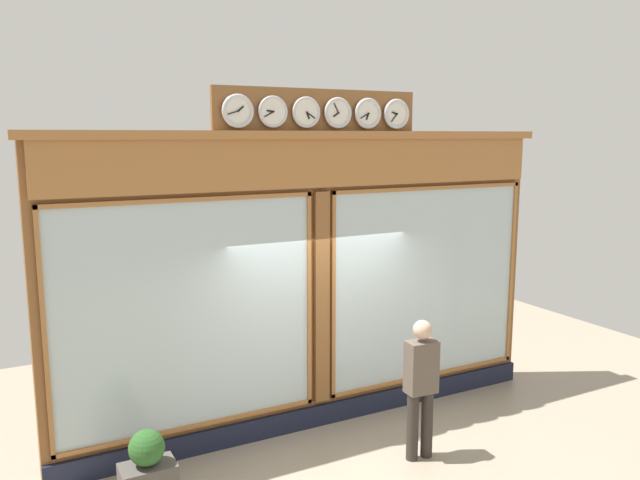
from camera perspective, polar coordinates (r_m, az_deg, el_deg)
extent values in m
cube|color=brown|center=(8.23, -0.49, -4.03)|extent=(6.78, 0.30, 3.74)
cube|color=#191E33|center=(8.66, 0.06, -15.47)|extent=(6.78, 0.08, 0.28)
cube|color=#A56936|center=(7.84, 0.14, 6.93)|extent=(6.64, 0.08, 0.59)
cube|color=#A56936|center=(7.85, 0.07, 9.46)|extent=(6.91, 0.20, 0.10)
cube|color=silver|center=(9.03, 9.76, -3.90)|extent=(3.04, 0.02, 2.65)
cube|color=#A56936|center=(8.80, 10.08, 4.64)|extent=(3.14, 0.04, 0.05)
cube|color=#A56936|center=(9.42, 9.60, -11.94)|extent=(3.14, 0.04, 0.05)
cube|color=#A56936|center=(10.02, 16.86, -2.86)|extent=(0.05, 0.04, 2.75)
cube|color=#A56936|center=(8.19, 1.20, -5.16)|extent=(0.05, 0.04, 2.75)
cube|color=silver|center=(7.50, -11.72, -6.73)|extent=(3.04, 0.02, 2.65)
cube|color=#A56936|center=(7.23, -12.03, 3.56)|extent=(3.14, 0.04, 0.05)
cube|color=#A56936|center=(7.96, -11.34, -16.13)|extent=(3.14, 0.04, 0.05)
cube|color=#A56936|center=(7.23, -23.60, -7.94)|extent=(0.05, 0.04, 2.75)
cube|color=#A56936|center=(8.03, -0.99, -5.45)|extent=(0.05, 0.04, 2.75)
cube|color=brown|center=(8.11, 0.10, -5.30)|extent=(0.20, 0.10, 2.75)
cube|color=brown|center=(7.89, -0.07, 11.40)|extent=(2.75, 0.06, 0.57)
cylinder|color=white|center=(8.39, 6.91, 11.22)|extent=(0.31, 0.02, 0.31)
torus|color=silver|center=(8.38, 6.93, 11.22)|extent=(0.39, 0.05, 0.39)
cube|color=black|center=(8.35, 6.74, 11.30)|extent=(0.09, 0.01, 0.04)
cube|color=black|center=(8.35, 6.72, 10.89)|extent=(0.09, 0.01, 0.11)
sphere|color=black|center=(8.37, 6.98, 11.22)|extent=(0.02, 0.02, 0.02)
cylinder|color=white|center=(8.15, 4.34, 11.31)|extent=(0.31, 0.02, 0.31)
torus|color=silver|center=(8.14, 4.36, 11.31)|extent=(0.39, 0.05, 0.39)
cube|color=black|center=(8.13, 4.31, 11.04)|extent=(0.05, 0.01, 0.08)
cube|color=black|center=(8.10, 4.05, 11.11)|extent=(0.12, 0.01, 0.07)
sphere|color=black|center=(8.13, 4.41, 11.31)|extent=(0.02, 0.02, 0.02)
cylinder|color=white|center=(7.92, 1.63, 11.39)|extent=(0.31, 0.02, 0.31)
torus|color=silver|center=(7.92, 1.64, 11.39)|extent=(0.38, 0.05, 0.38)
cube|color=black|center=(7.89, 1.45, 11.23)|extent=(0.08, 0.01, 0.06)
cube|color=black|center=(7.90, 1.48, 11.81)|extent=(0.07, 0.01, 0.12)
sphere|color=black|center=(7.91, 1.69, 11.39)|extent=(0.02, 0.02, 0.02)
cylinder|color=white|center=(7.72, -1.24, 11.44)|extent=(0.31, 0.02, 0.31)
torus|color=silver|center=(7.72, -1.23, 11.44)|extent=(0.37, 0.04, 0.37)
cube|color=black|center=(7.71, -1.09, 11.15)|extent=(0.05, 0.01, 0.08)
cube|color=black|center=(7.73, -0.82, 11.18)|extent=(0.12, 0.01, 0.08)
sphere|color=black|center=(7.70, -1.18, 11.44)|extent=(0.02, 0.02, 0.02)
cylinder|color=white|center=(7.53, -4.26, 11.46)|extent=(0.31, 0.02, 0.31)
torus|color=silver|center=(7.53, -4.25, 11.47)|extent=(0.37, 0.04, 0.37)
cube|color=black|center=(7.50, -4.51, 11.51)|extent=(0.09, 0.01, 0.03)
cube|color=black|center=(7.50, -4.62, 11.23)|extent=(0.12, 0.01, 0.07)
sphere|color=black|center=(7.52, -4.21, 11.47)|extent=(0.02, 0.02, 0.02)
cylinder|color=white|center=(7.37, -7.42, 11.46)|extent=(0.31, 0.02, 0.31)
torus|color=silver|center=(7.37, -7.41, 11.46)|extent=(0.39, 0.05, 0.39)
cube|color=black|center=(7.37, -7.15, 11.67)|extent=(0.08, 0.01, 0.07)
cube|color=black|center=(7.33, -7.84, 11.31)|extent=(0.13, 0.01, 0.05)
sphere|color=black|center=(7.35, -7.37, 11.46)|extent=(0.02, 0.02, 0.02)
cylinder|color=#312A24|center=(7.80, 8.34, -16.31)|extent=(0.14, 0.14, 0.82)
cylinder|color=#312A24|center=(7.90, 9.62, -16.00)|extent=(0.14, 0.14, 0.82)
cube|color=brown|center=(7.57, 9.13, -11.23)|extent=(0.37, 0.24, 0.62)
sphere|color=tan|center=(7.42, 9.22, -7.98)|extent=(0.22, 0.22, 0.22)
sphere|color=#285623|center=(6.97, -15.36, -17.62)|extent=(0.37, 0.37, 0.37)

